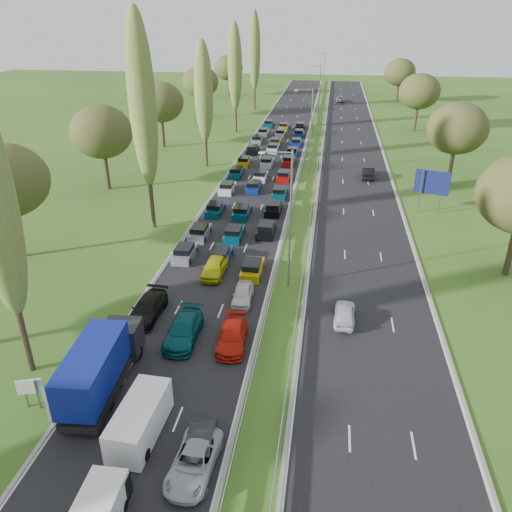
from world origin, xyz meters
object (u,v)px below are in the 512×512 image
at_px(near_car_3, 147,308).
at_px(white_van_rear, 141,417).
at_px(blue_lorry, 101,365).
at_px(direction_sign, 432,184).
at_px(near_car_2, 115,359).
at_px(info_sign, 30,390).

bearing_deg(near_car_3, white_van_rear, -69.95).
height_order(blue_lorry, white_van_rear, blue_lorry).
bearing_deg(white_van_rear, blue_lorry, 142.40).
bearing_deg(blue_lorry, white_van_rear, -44.16).
height_order(white_van_rear, direction_sign, direction_sign).
bearing_deg(near_car_2, info_sign, -128.83).
relative_size(white_van_rear, info_sign, 2.49).
xyz_separation_m(blue_lorry, white_van_rear, (3.66, -3.07, -0.85)).
xyz_separation_m(info_sign, direction_sign, (28.80, 37.29, 2.20)).
relative_size(blue_lorry, info_sign, 4.18).
distance_m(near_car_3, info_sign, 11.24).
relative_size(blue_lorry, white_van_rear, 1.68).
distance_m(near_car_2, near_car_3, 6.41).
xyz_separation_m(near_car_3, direction_sign, (25.38, 26.59, 2.81)).
relative_size(info_sign, direction_sign, 0.40).
xyz_separation_m(near_car_2, near_car_3, (-0.03, 6.41, 0.04)).
bearing_deg(white_van_rear, direction_sign, 62.88).
distance_m(blue_lorry, info_sign, 4.20).
bearing_deg(blue_lorry, near_car_2, 88.66).
bearing_deg(direction_sign, white_van_rear, -119.49).
height_order(white_van_rear, info_sign, white_van_rear).
xyz_separation_m(white_van_rear, info_sign, (-7.21, 0.89, 0.29)).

